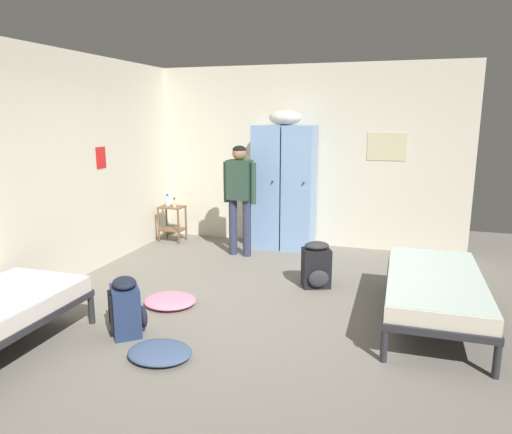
{
  "coord_description": "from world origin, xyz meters",
  "views": [
    {
      "loc": [
        1.42,
        -4.29,
        1.99
      ],
      "look_at": [
        0.0,
        0.28,
        0.95
      ],
      "focal_mm": 32.86,
      "sensor_mm": 36.0,
      "label": 1
    }
  ],
  "objects_px": {
    "locker_bank": "(284,185)",
    "person_traveler": "(240,190)",
    "lotion_bottle": "(174,203)",
    "shelf_unit": "(172,220)",
    "backpack_navy": "(127,308)",
    "clothes_pile_denim": "(160,352)",
    "clothes_pile_pink": "(170,301)",
    "water_bottle": "(168,201)",
    "bed_right": "(434,285)",
    "backpack_black": "(316,266)"
  },
  "relations": [
    {
      "from": "shelf_unit",
      "to": "lotion_bottle",
      "type": "relative_size",
      "value": 3.74
    },
    {
      "from": "locker_bank",
      "to": "shelf_unit",
      "type": "relative_size",
      "value": 3.63
    },
    {
      "from": "backpack_navy",
      "to": "locker_bank",
      "type": "bearing_deg",
      "value": 78.62
    },
    {
      "from": "water_bottle",
      "to": "backpack_navy",
      "type": "height_order",
      "value": "water_bottle"
    },
    {
      "from": "backpack_navy",
      "to": "clothes_pile_pink",
      "type": "height_order",
      "value": "backpack_navy"
    },
    {
      "from": "locker_bank",
      "to": "bed_right",
      "type": "distance_m",
      "value": 3.06
    },
    {
      "from": "backpack_black",
      "to": "clothes_pile_denim",
      "type": "height_order",
      "value": "backpack_black"
    },
    {
      "from": "person_traveler",
      "to": "backpack_black",
      "type": "height_order",
      "value": "person_traveler"
    },
    {
      "from": "locker_bank",
      "to": "backpack_black",
      "type": "relative_size",
      "value": 3.76
    },
    {
      "from": "locker_bank",
      "to": "shelf_unit",
      "type": "bearing_deg",
      "value": -174.04
    },
    {
      "from": "locker_bank",
      "to": "backpack_navy",
      "type": "xyz_separation_m",
      "value": [
        -0.67,
        -3.31,
        -0.71
      ]
    },
    {
      "from": "locker_bank",
      "to": "person_traveler",
      "type": "xyz_separation_m",
      "value": [
        -0.5,
        -0.61,
        -0.02
      ]
    },
    {
      "from": "shelf_unit",
      "to": "clothes_pile_pink",
      "type": "height_order",
      "value": "shelf_unit"
    },
    {
      "from": "shelf_unit",
      "to": "backpack_black",
      "type": "relative_size",
      "value": 1.04
    },
    {
      "from": "shelf_unit",
      "to": "clothes_pile_pink",
      "type": "distance_m",
      "value": 2.68
    },
    {
      "from": "backpack_black",
      "to": "clothes_pile_pink",
      "type": "bearing_deg",
      "value": -144.22
    },
    {
      "from": "locker_bank",
      "to": "backpack_black",
      "type": "xyz_separation_m",
      "value": [
        0.79,
        -1.56,
        -0.71
      ]
    },
    {
      "from": "person_traveler",
      "to": "clothes_pile_denim",
      "type": "height_order",
      "value": "person_traveler"
    },
    {
      "from": "lotion_bottle",
      "to": "backpack_navy",
      "type": "distance_m",
      "value": 3.28
    },
    {
      "from": "clothes_pile_denim",
      "to": "clothes_pile_pink",
      "type": "relative_size",
      "value": 0.98
    },
    {
      "from": "clothes_pile_pink",
      "to": "backpack_black",
      "type": "bearing_deg",
      "value": 35.78
    },
    {
      "from": "lotion_bottle",
      "to": "water_bottle",
      "type": "bearing_deg",
      "value": 158.2
    },
    {
      "from": "lotion_bottle",
      "to": "backpack_navy",
      "type": "bearing_deg",
      "value": -70.91
    },
    {
      "from": "lotion_bottle",
      "to": "person_traveler",
      "type": "bearing_deg",
      "value": -17.1
    },
    {
      "from": "locker_bank",
      "to": "clothes_pile_pink",
      "type": "xyz_separation_m",
      "value": [
        -0.61,
        -2.57,
        -0.92
      ]
    },
    {
      "from": "locker_bank",
      "to": "clothes_pile_denim",
      "type": "xyz_separation_m",
      "value": [
        -0.17,
        -3.61,
        -0.92
      ]
    },
    {
      "from": "locker_bank",
      "to": "lotion_bottle",
      "type": "relative_size",
      "value": 13.58
    },
    {
      "from": "water_bottle",
      "to": "backpack_black",
      "type": "bearing_deg",
      "value": -27.64
    },
    {
      "from": "backpack_navy",
      "to": "lotion_bottle",
      "type": "bearing_deg",
      "value": 109.09
    },
    {
      "from": "lotion_bottle",
      "to": "locker_bank",
      "type": "bearing_deg",
      "value": 7.51
    },
    {
      "from": "lotion_bottle",
      "to": "shelf_unit",
      "type": "bearing_deg",
      "value": 150.26
    },
    {
      "from": "water_bottle",
      "to": "clothes_pile_pink",
      "type": "height_order",
      "value": "water_bottle"
    },
    {
      "from": "backpack_navy",
      "to": "clothes_pile_denim",
      "type": "bearing_deg",
      "value": -31.78
    },
    {
      "from": "clothes_pile_denim",
      "to": "clothes_pile_pink",
      "type": "distance_m",
      "value": 1.13
    },
    {
      "from": "bed_right",
      "to": "clothes_pile_denim",
      "type": "height_order",
      "value": "bed_right"
    },
    {
      "from": "lotion_bottle",
      "to": "backpack_black",
      "type": "bearing_deg",
      "value": -27.97
    },
    {
      "from": "water_bottle",
      "to": "shelf_unit",
      "type": "bearing_deg",
      "value": -14.04
    },
    {
      "from": "shelf_unit",
      "to": "clothes_pile_denim",
      "type": "bearing_deg",
      "value": -64.51
    },
    {
      "from": "backpack_navy",
      "to": "clothes_pile_denim",
      "type": "xyz_separation_m",
      "value": [
        0.5,
        -0.31,
        -0.21
      ]
    },
    {
      "from": "water_bottle",
      "to": "backpack_navy",
      "type": "distance_m",
      "value": 3.39
    },
    {
      "from": "backpack_navy",
      "to": "backpack_black",
      "type": "height_order",
      "value": "same"
    },
    {
      "from": "locker_bank",
      "to": "shelf_unit",
      "type": "height_order",
      "value": "locker_bank"
    },
    {
      "from": "shelf_unit",
      "to": "person_traveler",
      "type": "distance_m",
      "value": 1.5
    },
    {
      "from": "water_bottle",
      "to": "backpack_navy",
      "type": "xyz_separation_m",
      "value": [
        1.22,
        -3.14,
        -0.4
      ]
    },
    {
      "from": "water_bottle",
      "to": "lotion_bottle",
      "type": "relative_size",
      "value": 1.27
    },
    {
      "from": "shelf_unit",
      "to": "bed_right",
      "type": "bearing_deg",
      "value": -27.61
    },
    {
      "from": "shelf_unit",
      "to": "locker_bank",
      "type": "bearing_deg",
      "value": 5.96
    },
    {
      "from": "person_traveler",
      "to": "clothes_pile_pink",
      "type": "height_order",
      "value": "person_traveler"
    },
    {
      "from": "bed_right",
      "to": "lotion_bottle",
      "type": "relative_size",
      "value": 12.47
    },
    {
      "from": "shelf_unit",
      "to": "water_bottle",
      "type": "height_order",
      "value": "water_bottle"
    }
  ]
}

